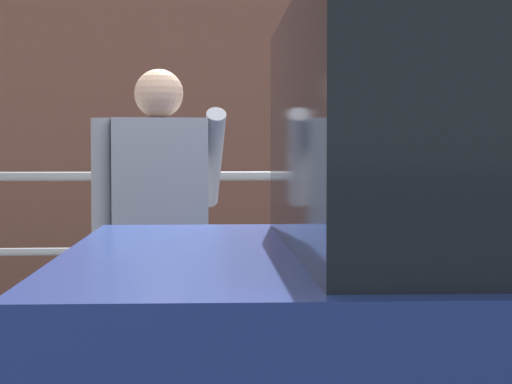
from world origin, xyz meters
TOP-DOWN VIEW (x-y plane):
  - parking_meter at (-0.09, 0.36)m, footprint 0.19×0.20m
  - pedestrian_at_meter at (-0.68, 0.41)m, footprint 0.60×0.55m
  - background_railing at (-0.00, 2.42)m, footprint 24.06×0.06m
  - backdrop_wall at (0.00, 5.61)m, footprint 32.00×0.50m

SIDE VIEW (x-z plane):
  - background_railing at x=0.00m, z-range 0.39..1.53m
  - pedestrian_at_meter at x=-0.68m, z-range 0.26..1.89m
  - parking_meter at x=-0.09m, z-range 0.50..1.97m
  - backdrop_wall at x=0.00m, z-range 0.00..3.71m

